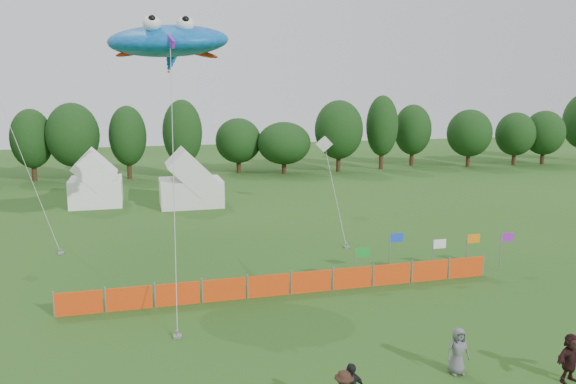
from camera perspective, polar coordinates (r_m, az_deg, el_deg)
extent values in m
cylinder|color=#382314|center=(62.26, -24.39, 2.11)|extent=(0.50, 0.50, 2.38)
ellipsoid|color=black|center=(61.94, -24.60, 4.96)|extent=(4.09, 4.09, 5.35)
cylinder|color=#382314|center=(60.91, -20.82, 2.29)|extent=(0.50, 0.50, 2.57)
ellipsoid|color=black|center=(60.57, -21.02, 5.43)|extent=(5.20, 5.20, 5.79)
cylinder|color=#382314|center=(60.55, -15.82, 2.48)|extent=(0.50, 0.50, 2.46)
ellipsoid|color=black|center=(60.21, -15.97, 5.51)|extent=(3.78, 3.78, 5.55)
cylinder|color=#382314|center=(59.32, -10.56, 2.64)|extent=(0.50, 0.50, 2.66)
ellipsoid|color=black|center=(58.96, -10.68, 5.99)|extent=(4.05, 4.05, 5.99)
cylinder|color=#382314|center=(62.72, -5.03, 2.87)|extent=(0.50, 0.50, 1.98)
ellipsoid|color=black|center=(62.44, -5.07, 5.22)|extent=(5.06, 5.06, 4.46)
cylinder|color=#382314|center=(61.83, -0.40, 2.75)|extent=(0.50, 0.50, 1.86)
ellipsoid|color=black|center=(61.56, -0.41, 4.98)|extent=(5.86, 5.86, 4.18)
cylinder|color=#382314|center=(63.49, 5.14, 3.25)|extent=(0.50, 0.50, 2.62)
ellipsoid|color=black|center=(63.16, 5.19, 6.33)|extent=(5.41, 5.41, 5.89)
cylinder|color=#382314|center=(66.13, 9.44, 3.51)|extent=(0.50, 0.50, 2.78)
ellipsoid|color=black|center=(65.80, 9.54, 6.65)|extent=(3.67, 3.67, 6.26)
cylinder|color=#382314|center=(69.98, 12.45, 3.62)|extent=(0.50, 0.50, 2.42)
ellipsoid|color=black|center=(69.69, 12.55, 6.20)|extent=(4.46, 4.46, 5.44)
cylinder|color=#382314|center=(70.66, 17.82, 3.36)|extent=(0.50, 0.50, 2.24)
ellipsoid|color=black|center=(70.39, 17.95, 5.72)|extent=(5.26, 5.26, 5.03)
cylinder|color=#382314|center=(74.34, 21.96, 3.38)|extent=(0.50, 0.50, 2.10)
ellipsoid|color=black|center=(74.09, 22.11, 5.48)|extent=(4.74, 4.74, 4.73)
cylinder|color=#382314|center=(76.30, 24.43, 3.38)|extent=(0.50, 0.50, 2.16)
ellipsoid|color=black|center=(76.06, 24.59, 5.49)|extent=(4.88, 4.88, 4.87)
cube|color=white|center=(47.43, -18.89, 0.05)|extent=(3.97, 3.97, 2.18)
cube|color=silver|center=(45.37, -9.82, -0.03)|extent=(4.82, 3.85, 2.12)
cube|color=#DF3D0C|center=(24.95, -20.51, -10.54)|extent=(1.90, 0.06, 1.00)
cube|color=#DF3D0C|center=(24.82, -15.84, -10.38)|extent=(1.90, 0.06, 1.00)
cube|color=#DF3D0C|center=(24.85, -11.16, -10.14)|extent=(1.90, 0.06, 1.00)
cube|color=#DF3D0C|center=(25.05, -6.52, -9.84)|extent=(1.90, 0.06, 1.00)
cube|color=#DF3D0C|center=(25.39, -2.00, -9.49)|extent=(1.90, 0.06, 1.00)
cube|color=#DF3D0C|center=(25.89, 2.37, -9.10)|extent=(1.90, 0.06, 1.00)
cube|color=#DF3D0C|center=(26.53, 6.54, -8.67)|extent=(1.90, 0.06, 1.00)
cube|color=#DF3D0C|center=(27.31, 10.49, -8.22)|extent=(1.90, 0.06, 1.00)
cube|color=#DF3D0C|center=(28.20, 14.19, -7.77)|extent=(1.90, 0.06, 1.00)
cube|color=#DF3D0C|center=(29.20, 17.65, -7.31)|extent=(1.90, 0.06, 1.00)
cylinder|color=gray|center=(26.61, 6.85, -7.62)|extent=(0.06, 0.06, 1.88)
cube|color=#148C26|center=(26.53, 7.59, -6.08)|extent=(0.70, 0.02, 0.45)
cylinder|color=gray|center=(27.84, 10.26, -6.47)|extent=(0.06, 0.06, 2.29)
cube|color=blue|center=(27.74, 10.98, -4.58)|extent=(0.70, 0.02, 0.45)
cylinder|color=gray|center=(28.29, 14.44, -6.68)|extent=(0.06, 0.06, 1.98)
cube|color=white|center=(28.25, 15.13, -5.11)|extent=(0.70, 0.02, 0.45)
cylinder|color=gray|center=(29.45, 17.67, -6.09)|extent=(0.06, 0.06, 2.06)
cube|color=orange|center=(29.42, 18.33, -4.52)|extent=(0.70, 0.02, 0.45)
cylinder|color=gray|center=(30.60, 20.79, -5.74)|extent=(0.06, 0.06, 1.98)
cube|color=purple|center=(30.61, 21.41, -4.29)|extent=(0.70, 0.02, 0.45)
imported|color=#57575D|center=(19.67, 16.87, -15.19)|extent=(0.79, 0.54, 1.57)
imported|color=black|center=(20.45, 26.76, -14.83)|extent=(1.55, 0.76, 1.60)
ellipsoid|color=blue|center=(29.53, -12.14, 14.78)|extent=(7.63, 6.96, 2.16)
sphere|color=white|center=(28.23, -13.66, 16.31)|extent=(0.87, 0.87, 0.87)
sphere|color=white|center=(28.32, -10.41, 16.40)|extent=(0.87, 0.87, 0.87)
ellipsoid|color=red|center=(29.65, -15.39, 13.53)|extent=(1.81, 0.79, 0.28)
ellipsoid|color=red|center=(29.84, -8.86, 13.75)|extent=(1.81, 0.79, 0.28)
cube|color=purple|center=(27.16, -11.83, 14.77)|extent=(0.37, 0.96, 0.70)
cylinder|color=#A5A5A5|center=(23.98, -11.55, 1.72)|extent=(0.63, 7.37, 11.23)
cube|color=gray|center=(21.99, -11.17, -14.21)|extent=(0.30, 0.30, 0.10)
cube|color=white|center=(43.00, 3.71, 4.88)|extent=(1.30, 0.36, 1.30)
cylinder|color=#A5A5A5|center=(37.92, 4.70, 0.29)|extent=(2.26, 10.82, 5.06)
cube|color=gray|center=(33.16, 5.98, -5.58)|extent=(0.30, 0.30, 0.10)
cylinder|color=#A5A5A5|center=(35.77, -25.46, 3.46)|extent=(4.10, 4.62, 10.91)
cube|color=gray|center=(34.22, -22.06, -5.79)|extent=(0.30, 0.30, 0.10)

